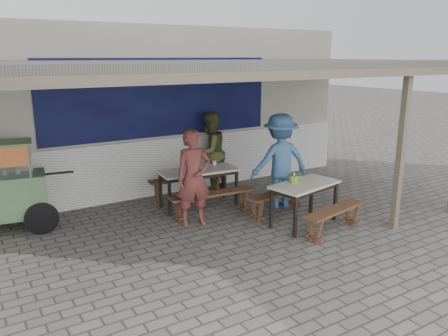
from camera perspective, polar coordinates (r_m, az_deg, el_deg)
The scene contains 17 objects.
ground at distance 7.24m, azimuth 3.77°, elevation -9.08°, with size 60.00×60.00×0.00m, color slate.
back_wall at distance 9.85m, azimuth -8.27°, elevation 7.48°, with size 9.00×1.28×3.50m.
warung_roof at distance 7.40m, azimuth 0.11°, elevation 13.11°, with size 9.00×4.21×2.81m.
table_left at distance 8.48m, azimuth -3.33°, elevation -0.73°, with size 1.56×0.76×0.75m.
bench_left_street at distance 8.05m, azimuth -1.60°, elevation -3.98°, with size 1.63×0.42×0.45m.
bench_left_wall at distance 9.10m, azimuth -4.81°, elevation -1.84°, with size 1.63×0.42×0.45m.
table_right at distance 7.70m, azimuth 10.51°, elevation -2.57°, with size 1.35×0.87×0.75m.
bench_right_street at distance 7.47m, azimuth 14.21°, elevation -6.02°, with size 1.38×0.53×0.45m.
bench_right_wall at distance 8.17m, azimuth 6.92°, elevation -3.89°, with size 1.38×0.53×0.45m.
vendor_cart at distance 8.07m, azimuth -27.05°, elevation -1.92°, with size 1.97×0.93×1.53m.
patron_street_side at distance 7.53m, azimuth -3.98°, elevation -1.31°, with size 0.62×0.41×1.70m, color brown.
patron_wall_side at distance 9.45m, azimuth -1.84°, elevation 2.11°, with size 0.84×0.66×1.74m, color #4C512A.
patron_right_table at distance 8.50m, azimuth 7.30°, elevation 0.92°, with size 1.18×0.68×1.83m, color teal.
tissue_box at distance 7.67m, azimuth 9.12°, elevation -1.46°, with size 0.12×0.12×0.12m, color gold.
donation_box at distance 7.69m, azimuth 9.19°, elevation -1.39°, with size 0.19×0.13×0.13m, color #316E44.
condiment_jar at distance 8.82m, azimuth -1.27°, elevation 0.70°, with size 0.07×0.07×0.08m, color beige.
condiment_bowl at distance 8.52m, azimuth -4.58°, elevation 0.04°, with size 0.19×0.19×0.05m, color silver.
Camera 1 is at (-3.87, -5.40, 2.88)m, focal length 35.00 mm.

